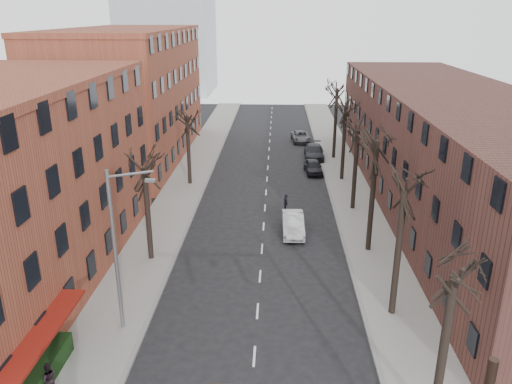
# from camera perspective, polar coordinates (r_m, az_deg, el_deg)

# --- Properties ---
(sidewalk_left) EXTENTS (4.00, 90.00, 0.15)m
(sidewalk_left) POSITION_cam_1_polar(r_m,az_deg,el_deg) (50.96, -7.79, 1.32)
(sidewalk_left) COLOR gray
(sidewalk_left) RESTS_ON ground
(sidewalk_right) EXTENTS (4.00, 90.00, 0.15)m
(sidewalk_right) POSITION_cam_1_polar(r_m,az_deg,el_deg) (50.65, 10.32, 1.06)
(sidewalk_right) COLOR gray
(sidewalk_right) RESTS_ON ground
(building_left_far) EXTENTS (12.00, 28.00, 14.00)m
(building_left_far) POSITION_cam_1_polar(r_m,az_deg,el_deg) (59.72, -14.31, 10.48)
(building_left_far) COLOR brown
(building_left_far) RESTS_ON ground
(building_right) EXTENTS (12.00, 50.00, 10.00)m
(building_right) POSITION_cam_1_polar(r_m,az_deg,el_deg) (46.46, 21.34, 4.63)
(building_right) COLOR #492822
(building_right) RESTS_ON ground
(awning_left) EXTENTS (1.20, 7.00, 0.15)m
(awning_left) POSITION_cam_1_polar(r_m,az_deg,el_deg) (26.67, -22.30, -19.11)
(awning_left) COLOR maroon
(awning_left) RESTS_ON ground
(hedge) EXTENTS (0.80, 6.00, 1.00)m
(hedge) POSITION_cam_1_polar(r_m,az_deg,el_deg) (25.63, -23.65, -19.27)
(hedge) COLOR black
(hedge) RESTS_ON sidewalk_left
(tree_right_b) EXTENTS (5.20, 5.20, 10.80)m
(tree_right_b) POSITION_cam_1_polar(r_m,az_deg,el_deg) (30.10, 15.21, -13.34)
(tree_right_b) COLOR black
(tree_right_b) RESTS_ON ground
(tree_right_c) EXTENTS (5.20, 5.20, 11.60)m
(tree_right_c) POSITION_cam_1_polar(r_m,az_deg,el_deg) (36.91, 12.65, -6.57)
(tree_right_c) COLOR black
(tree_right_c) RESTS_ON ground
(tree_right_d) EXTENTS (5.20, 5.20, 10.00)m
(tree_right_d) POSITION_cam_1_polar(r_m,az_deg,el_deg) (44.12, 10.95, -1.96)
(tree_right_d) COLOR black
(tree_right_d) RESTS_ON ground
(tree_right_e) EXTENTS (5.20, 5.20, 10.80)m
(tree_right_e) POSITION_cam_1_polar(r_m,az_deg,el_deg) (51.56, 9.74, 1.35)
(tree_right_e) COLOR black
(tree_right_e) RESTS_ON ground
(tree_right_f) EXTENTS (5.20, 5.20, 11.60)m
(tree_right_f) POSITION_cam_1_polar(r_m,az_deg,el_deg) (59.15, 8.84, 3.81)
(tree_right_f) COLOR black
(tree_right_f) RESTS_ON ground
(tree_left_a) EXTENTS (5.20, 5.20, 9.50)m
(tree_left_a) POSITION_cam_1_polar(r_m,az_deg,el_deg) (35.58, -11.85, -7.56)
(tree_left_a) COLOR black
(tree_left_a) RESTS_ON ground
(tree_left_b) EXTENTS (5.20, 5.20, 9.50)m
(tree_left_b) POSITION_cam_1_polar(r_m,az_deg,el_deg) (49.98, -7.53, 0.87)
(tree_left_b) COLOR black
(tree_left_b) RESTS_ON ground
(streetlight) EXTENTS (2.45, 0.22, 9.03)m
(streetlight) POSITION_cam_1_polar(r_m,az_deg,el_deg) (26.37, -15.52, -5.86)
(streetlight) COLOR slate
(streetlight) RESTS_ON ground
(silver_sedan) EXTENTS (1.73, 4.67, 1.52)m
(silver_sedan) POSITION_cam_1_polar(r_m,az_deg,el_deg) (38.62, 4.25, -3.64)
(silver_sedan) COLOR #AEB1B5
(silver_sedan) RESTS_ON ground
(parked_car_near) EXTENTS (2.06, 4.29, 1.41)m
(parked_car_near) POSITION_cam_1_polar(r_m,az_deg,el_deg) (53.22, 6.54, 2.89)
(parked_car_near) COLOR black
(parked_car_near) RESTS_ON ground
(parked_car_mid) EXTENTS (2.33, 5.49, 1.58)m
(parked_car_mid) POSITION_cam_1_polar(r_m,az_deg,el_deg) (58.64, 6.65, 4.57)
(parked_car_mid) COLOR black
(parked_car_mid) RESTS_ON ground
(parked_car_far) EXTENTS (2.64, 5.00, 1.34)m
(parked_car_far) POSITION_cam_1_polar(r_m,az_deg,el_deg) (66.38, 5.13, 6.33)
(parked_car_far) COLOR #53555A
(parked_car_far) RESTS_ON ground
(pedestrian_b) EXTENTS (0.92, 0.85, 1.53)m
(pedestrian_b) POSITION_cam_1_polar(r_m,az_deg,el_deg) (25.21, -22.63, -19.06)
(pedestrian_b) COLOR black
(pedestrian_b) RESTS_ON sidewalk_left
(pedestrian_crossing) EXTENTS (0.59, 0.96, 1.52)m
(pedestrian_crossing) POSITION_cam_1_polar(r_m,az_deg,el_deg) (42.74, 3.42, -1.24)
(pedestrian_crossing) COLOR black
(pedestrian_crossing) RESTS_ON ground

